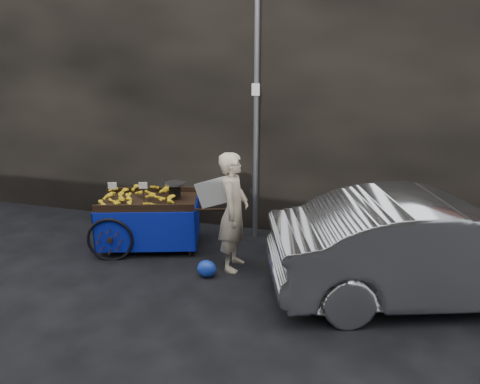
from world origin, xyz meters
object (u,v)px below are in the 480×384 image
(vendor, at_px, (233,212))
(banana_cart, at_px, (145,205))
(plastic_bag, at_px, (207,269))
(parked_car, at_px, (435,249))

(vendor, bearing_deg, banana_cart, 75.99)
(plastic_bag, bearing_deg, banana_cart, 150.21)
(banana_cart, bearing_deg, vendor, -29.89)
(banana_cart, relative_size, parked_car, 0.55)
(plastic_bag, relative_size, parked_car, 0.07)
(banana_cart, height_order, plastic_bag, banana_cart)
(vendor, xyz_separation_m, parked_car, (2.61, -0.11, -0.18))
(vendor, bearing_deg, plastic_bag, 142.81)
(vendor, relative_size, plastic_bag, 6.30)
(plastic_bag, xyz_separation_m, parked_car, (2.88, 0.27, 0.54))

